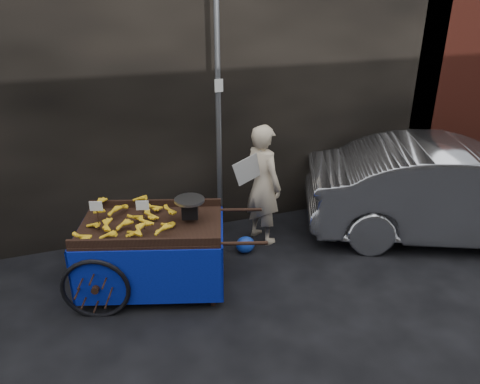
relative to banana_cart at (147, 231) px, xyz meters
name	(u,v)px	position (x,y,z in m)	size (l,w,h in m)	color
ground	(228,279)	(1.02, -0.21, -0.83)	(80.00, 80.00, 0.00)	black
building_wall	(200,63)	(1.41, 2.39, 1.67)	(13.50, 2.00, 5.00)	black
street_pole	(218,112)	(1.32, 1.09, 1.17)	(0.12, 0.10, 4.00)	slate
banana_cart	(147,231)	(0.00, 0.00, 0.00)	(2.70, 1.79, 1.35)	black
vendor	(263,184)	(1.88, 0.68, 0.10)	(0.86, 0.80, 1.88)	beige
plastic_bag	(245,245)	(1.49, 0.37, -0.70)	(0.29, 0.23, 0.26)	#183FB9
parked_car	(457,192)	(4.78, -0.21, -0.08)	(1.61, 4.61, 1.52)	#B6B8BE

